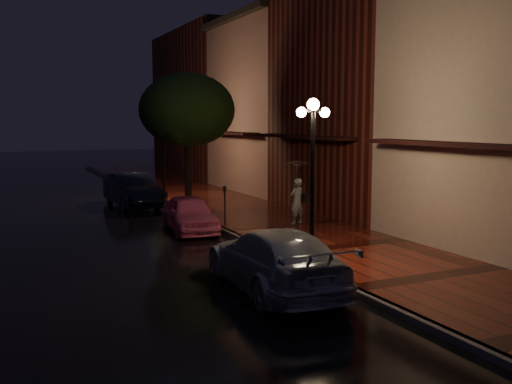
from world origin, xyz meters
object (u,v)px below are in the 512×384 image
woman_with_umbrella (297,182)px  streetlamp_far (163,147)px  parking_meter (225,199)px  navy_car (132,190)px  silver_car (274,259)px  pink_car (190,213)px  street_tree (187,112)px  streetlamp_near (312,170)px

woman_with_umbrella → streetlamp_far: bearing=-90.1°
streetlamp_far → parking_meter: (0.32, -7.09, -1.66)m
navy_car → silver_car: navy_car is taller
navy_car → parking_meter: (2.16, -5.82, 0.18)m
streetlamp_far → silver_car: (-1.82, -15.38, -1.88)m
pink_car → woman_with_umbrella: size_ratio=1.61×
street_tree → woman_with_umbrella: (2.16, -5.89, -2.55)m
navy_car → silver_car: size_ratio=0.93×
streetlamp_far → woman_with_umbrella: size_ratio=1.85×
streetlamp_far → pink_car: bearing=-99.6°
woman_with_umbrella → parking_meter: (-2.10, 1.81, -0.76)m
streetlamp_near → street_tree: street_tree is taller
streetlamp_near → parking_meter: bearing=87.3°
navy_car → silver_car: (0.01, -14.11, -0.04)m
pink_car → woman_with_umbrella: woman_with_umbrella is taller
streetlamp_far → woman_with_umbrella: (2.42, -8.89, -0.91)m
streetlamp_far → silver_car: 15.60m
woman_with_umbrella → parking_meter: woman_with_umbrella is taller
streetlamp_far → navy_car: (-1.84, -1.27, -1.84)m
streetlamp_far → street_tree: size_ratio=0.74×
silver_car → navy_car: bearing=-86.2°
parking_meter → silver_car: bearing=-82.1°
streetlamp_far → street_tree: 3.44m
street_tree → pink_car: (-1.60, -4.89, -3.60)m
streetlamp_near → streetlamp_far: size_ratio=1.00×
street_tree → streetlamp_near: bearing=-91.3°
woman_with_umbrella → parking_meter: size_ratio=1.80×
streetlamp_far → street_tree: (0.26, -3.01, 1.64)m
silver_car → woman_with_umbrella: woman_with_umbrella is taller
pink_car → woman_with_umbrella: bearing=-8.4°
pink_car → navy_car: size_ratio=0.82×
streetlamp_near → navy_car: bearing=98.2°
streetlamp_near → pink_car: bearing=102.4°
streetlamp_near → street_tree: 11.12m
woman_with_umbrella → pink_car: bearing=-30.1°
navy_car → woman_with_umbrella: 8.78m
streetlamp_near → silver_car: streetlamp_near is taller
street_tree → silver_car: size_ratio=1.17×
streetlamp_far → navy_car: 2.89m
streetlamp_near → silver_car: (-1.82, -1.38, -1.88)m
street_tree → navy_car: (-2.10, 1.74, -3.49)m
streetlamp_near → street_tree: bearing=88.7°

